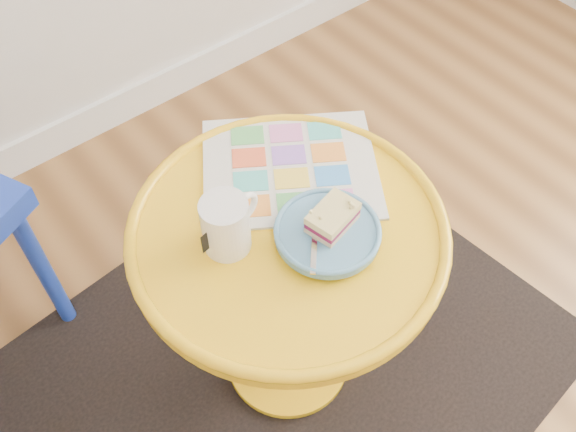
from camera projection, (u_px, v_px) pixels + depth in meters
rug at (288, 361)px, 1.67m from camera, size 1.40×1.22×0.01m
side_table at (288, 275)px, 1.34m from camera, size 0.61×0.61×0.58m
newspaper at (290, 168)px, 1.30m from camera, size 0.46×0.44×0.01m
mug at (227, 223)px, 1.14m from camera, size 0.13×0.09×0.12m
plate at (327, 233)px, 1.18m from camera, size 0.20×0.20×0.02m
cake_slice at (333, 217)px, 1.17m from camera, size 0.10×0.08×0.04m
fork at (315, 238)px, 1.16m from camera, size 0.11×0.12×0.00m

